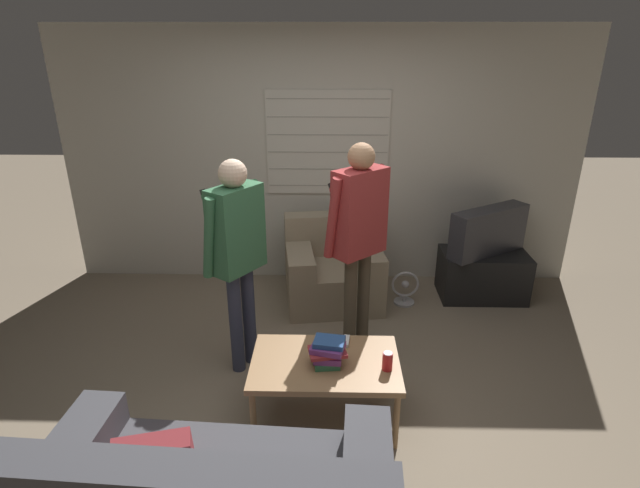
% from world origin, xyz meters
% --- Properties ---
extents(ground_plane, '(16.00, 16.00, 0.00)m').
position_xyz_m(ground_plane, '(0.00, 0.00, 0.00)').
color(ground_plane, '#7F705B').
extents(wall_back, '(5.20, 0.08, 2.55)m').
position_xyz_m(wall_back, '(0.00, 2.03, 1.28)').
color(wall_back, '#BCB7A8').
rests_on(wall_back, ground_plane).
extents(armchair_beige, '(0.99, 0.89, 0.82)m').
position_xyz_m(armchair_beige, '(0.12, 1.48, 0.32)').
color(armchair_beige, gray).
rests_on(armchair_beige, ground_plane).
extents(coffee_table, '(0.97, 0.62, 0.46)m').
position_xyz_m(coffee_table, '(0.07, -0.21, 0.42)').
color(coffee_table, '#9E754C').
rests_on(coffee_table, ground_plane).
extents(tv_stand, '(0.83, 0.48, 0.47)m').
position_xyz_m(tv_stand, '(1.62, 1.57, 0.24)').
color(tv_stand, black).
rests_on(tv_stand, ground_plane).
extents(tv, '(0.83, 0.62, 0.46)m').
position_xyz_m(tv, '(1.62, 1.57, 0.70)').
color(tv, '#2D2D33').
rests_on(tv, tv_stand).
extents(person_left_standing, '(0.57, 0.77, 1.66)m').
position_xyz_m(person_left_standing, '(-0.58, 0.38, 1.05)').
color(person_left_standing, '#33384C').
rests_on(person_left_standing, ground_plane).
extents(person_right_standing, '(0.50, 0.82, 1.73)m').
position_xyz_m(person_right_standing, '(0.31, 0.61, 1.10)').
color(person_right_standing, '#4C4233').
rests_on(person_right_standing, ground_plane).
extents(book_stack, '(0.26, 0.21, 0.18)m').
position_xyz_m(book_stack, '(0.09, -0.24, 0.55)').
color(book_stack, '#33754C').
rests_on(book_stack, coffee_table).
extents(soda_can, '(0.07, 0.07, 0.13)m').
position_xyz_m(soda_can, '(0.47, -0.29, 0.52)').
color(soda_can, red).
rests_on(soda_can, coffee_table).
extents(spare_remote, '(0.06, 0.13, 0.02)m').
position_xyz_m(spare_remote, '(0.22, 0.01, 0.47)').
color(spare_remote, white).
rests_on(spare_remote, coffee_table).
extents(floor_fan, '(0.27, 0.20, 0.34)m').
position_xyz_m(floor_fan, '(0.83, 1.41, 0.15)').
color(floor_fan, '#A8A8AD').
rests_on(floor_fan, ground_plane).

